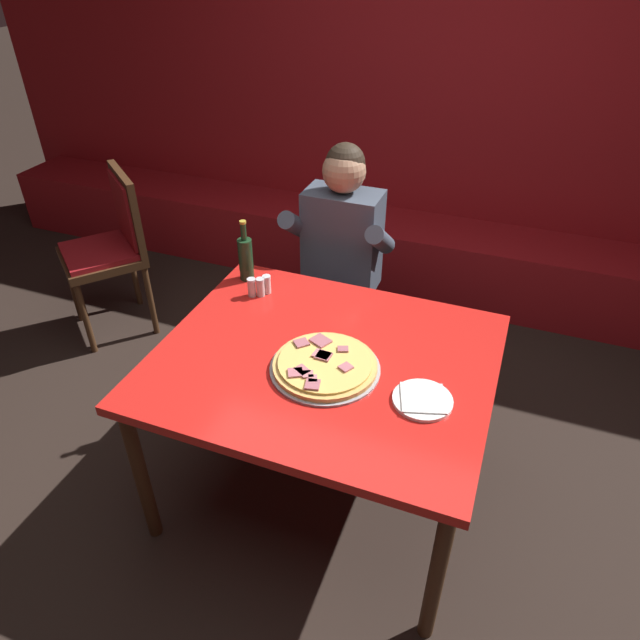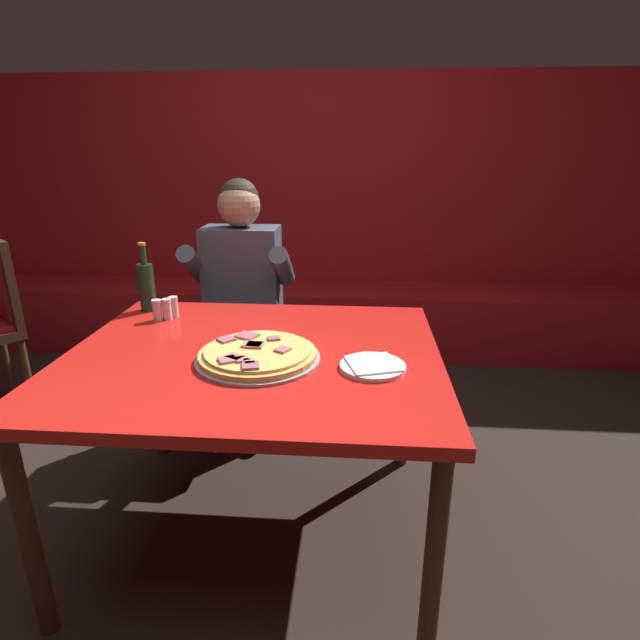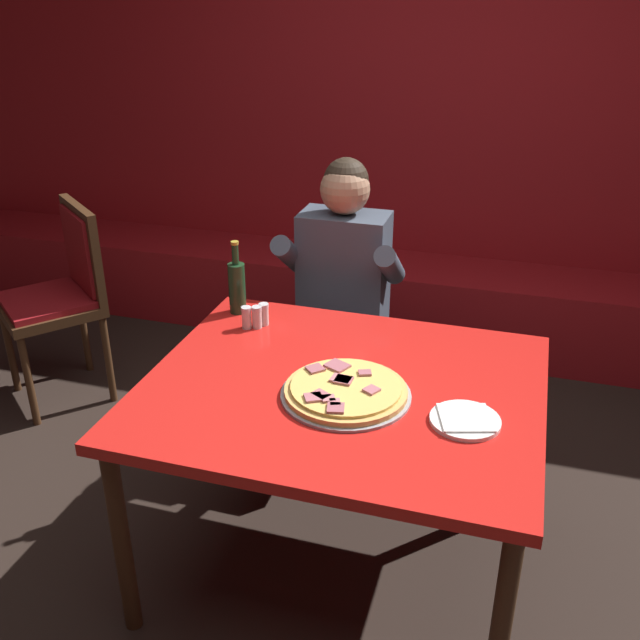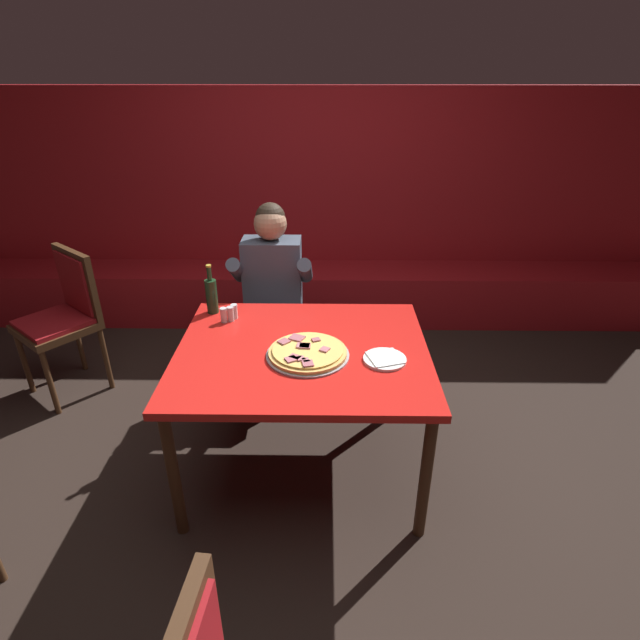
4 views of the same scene
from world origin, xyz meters
name	(u,v)px [view 4 (image 4 of 4)]	position (x,y,z in m)	size (l,w,h in m)	color
ground_plane	(305,462)	(0.00, 0.00, 0.00)	(24.00, 24.00, 0.00)	black
booth_wall_panel	(313,204)	(0.00, 2.18, 0.95)	(6.80, 0.16, 1.90)	maroon
booth_bench	(313,294)	(0.00, 1.86, 0.23)	(6.46, 0.48, 0.46)	maroon
main_dining_table	(303,361)	(0.00, 0.00, 0.68)	(1.27, 1.07, 0.75)	#422816
pizza	(307,352)	(0.03, -0.07, 0.77)	(0.41, 0.41, 0.05)	#9E9EA3
plate_white_paper	(385,359)	(0.41, -0.11, 0.76)	(0.21, 0.21, 0.02)	white
beer_bottle	(212,295)	(-0.54, 0.42, 0.87)	(0.07, 0.07, 0.29)	#19381E
shaker_parmesan	(224,316)	(-0.45, 0.29, 0.79)	(0.04, 0.04, 0.09)	silver
shaker_oregano	(234,312)	(-0.40, 0.34, 0.79)	(0.04, 0.04, 0.09)	silver
shaker_red_pepper_flakes	(231,315)	(-0.41, 0.31, 0.79)	(0.04, 0.04, 0.09)	silver
diner_seated_blue_shirt	(272,293)	(-0.24, 0.81, 0.71)	(0.53, 0.53, 1.27)	black
dining_chair_near_right	(65,311)	(-1.61, 0.76, 0.58)	(0.62, 0.62, 0.98)	#422816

